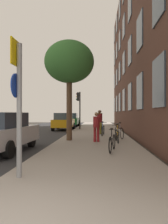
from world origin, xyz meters
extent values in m
plane|color=#332D28|center=(-2.40, 15.00, 0.00)|extent=(41.80, 41.80, 0.00)
cube|color=#2D2D30|center=(-4.50, 15.00, 0.01)|extent=(7.00, 38.00, 0.01)
cube|color=#9E9389|center=(1.10, 15.00, 0.06)|extent=(4.20, 38.00, 0.12)
cube|color=#513328|center=(3.70, 14.50, 6.76)|extent=(0.50, 27.00, 13.52)
cube|color=#384756|center=(3.42, 5.57, 2.72)|extent=(0.06, 1.57, 1.83)
cube|color=#384756|center=(3.42, 9.14, 2.72)|extent=(0.06, 1.57, 1.83)
cube|color=#384756|center=(3.42, 12.71, 2.72)|extent=(0.06, 1.57, 1.83)
cube|color=#384756|center=(3.42, 16.29, 2.72)|extent=(0.06, 1.57, 1.83)
cube|color=#384756|center=(3.42, 19.86, 2.72)|extent=(0.06, 1.57, 1.83)
cube|color=#384756|center=(3.42, 23.43, 2.72)|extent=(0.06, 1.57, 1.83)
cube|color=#384756|center=(3.42, 27.00, 2.72)|extent=(0.06, 1.57, 1.83)
cube|color=#384756|center=(3.42, 9.14, 5.85)|extent=(0.06, 1.57, 1.83)
cube|color=#384756|center=(3.42, 12.71, 5.85)|extent=(0.06, 1.57, 1.83)
cube|color=#384756|center=(3.42, 16.29, 5.85)|extent=(0.06, 1.57, 1.83)
cube|color=#384756|center=(3.42, 19.86, 5.85)|extent=(0.06, 1.57, 1.83)
cube|color=#384756|center=(3.42, 23.43, 5.85)|extent=(0.06, 1.57, 1.83)
cube|color=#384756|center=(3.42, 27.00, 5.85)|extent=(0.06, 1.57, 1.83)
cube|color=#384756|center=(3.42, 12.71, 8.98)|extent=(0.06, 1.57, 1.83)
cube|color=#384756|center=(3.42, 16.29, 8.98)|extent=(0.06, 1.57, 1.83)
cube|color=#384756|center=(3.42, 19.86, 8.98)|extent=(0.06, 1.57, 1.83)
cube|color=#384756|center=(3.42, 23.43, 8.98)|extent=(0.06, 1.57, 1.83)
cube|color=#384756|center=(3.42, 27.00, 8.98)|extent=(0.06, 1.57, 1.83)
cube|color=#384756|center=(3.42, 19.86, 12.11)|extent=(0.06, 1.57, 1.83)
cube|color=#384756|center=(3.42, 23.43, 12.11)|extent=(0.06, 1.57, 1.83)
cube|color=#384756|center=(3.42, 27.00, 12.11)|extent=(0.06, 1.57, 1.83)
cylinder|color=gray|center=(-0.56, 2.52, 1.67)|extent=(0.12, 0.12, 3.09)
cube|color=yellow|center=(-0.64, 2.52, 2.99)|extent=(0.03, 0.60, 0.60)
cylinder|color=#14339E|center=(-0.64, 2.52, 2.24)|extent=(0.03, 0.56, 0.56)
cylinder|color=black|center=(-0.51, 18.37, 1.89)|extent=(0.12, 0.12, 3.53)
cube|color=black|center=(-0.69, 18.37, 3.20)|extent=(0.20, 0.24, 0.80)
sphere|color=#4B0707|center=(-0.80, 18.37, 3.46)|extent=(0.16, 0.16, 0.16)
sphere|color=orange|center=(-0.80, 18.37, 3.20)|extent=(0.16, 0.16, 0.16)
sphere|color=#083E11|center=(-0.80, 18.37, 2.94)|extent=(0.16, 0.16, 0.16)
cylinder|color=brown|center=(-0.34, 9.52, 1.87)|extent=(0.31, 0.31, 3.50)
ellipsoid|color=#387533|center=(-0.34, 9.52, 4.44)|extent=(2.74, 2.74, 2.33)
torus|color=black|center=(1.90, 6.59, 0.43)|extent=(0.17, 0.62, 0.63)
torus|color=black|center=(1.70, 5.63, 0.43)|extent=(0.17, 0.62, 0.63)
cylinder|color=black|center=(1.80, 6.11, 0.61)|extent=(0.22, 0.83, 0.04)
cylinder|color=black|center=(1.75, 5.87, 0.53)|extent=(0.15, 0.50, 0.27)
cylinder|color=black|center=(1.77, 5.97, 0.85)|extent=(0.04, 0.04, 0.28)
cube|color=black|center=(1.77, 5.97, 1.01)|extent=(0.10, 0.24, 0.06)
cylinder|color=#4C4C4C|center=(1.90, 6.59, 0.93)|extent=(0.42, 0.12, 0.03)
torus|color=black|center=(2.21, 9.30, 0.45)|extent=(0.05, 0.65, 0.65)
torus|color=black|center=(2.22, 8.32, 0.45)|extent=(0.05, 0.65, 0.65)
cylinder|color=#C68C19|center=(2.21, 8.81, 0.62)|extent=(0.05, 0.84, 0.04)
cylinder|color=#C68C19|center=(2.22, 8.56, 0.54)|extent=(0.05, 0.51, 0.28)
cylinder|color=#C68C19|center=(2.22, 8.66, 0.87)|extent=(0.04, 0.04, 0.28)
cube|color=black|center=(2.22, 8.66, 1.03)|extent=(0.10, 0.24, 0.06)
cylinder|color=#4C4C4C|center=(2.21, 9.30, 0.95)|extent=(0.42, 0.04, 0.03)
torus|color=black|center=(2.39, 11.18, 0.45)|extent=(0.17, 0.66, 0.66)
torus|color=black|center=(2.60, 10.14, 0.45)|extent=(0.17, 0.66, 0.66)
cylinder|color=#99999E|center=(2.49, 10.66, 0.63)|extent=(0.22, 0.89, 0.04)
cylinder|color=#99999E|center=(2.55, 10.40, 0.55)|extent=(0.15, 0.54, 0.29)
cylinder|color=#99999E|center=(2.52, 10.51, 0.88)|extent=(0.04, 0.04, 0.28)
cube|color=black|center=(2.52, 10.51, 1.04)|extent=(0.10, 0.24, 0.06)
cylinder|color=#4C4C4C|center=(2.39, 11.18, 0.96)|extent=(0.42, 0.11, 0.03)
torus|color=black|center=(1.62, 12.69, 0.45)|extent=(0.12, 0.65, 0.66)
torus|color=black|center=(1.50, 11.74, 0.45)|extent=(0.12, 0.65, 0.66)
cylinder|color=#194C99|center=(1.56, 12.22, 0.63)|extent=(0.15, 0.81, 0.04)
cylinder|color=#194C99|center=(1.53, 11.98, 0.55)|extent=(0.11, 0.49, 0.27)
cylinder|color=#194C99|center=(1.54, 12.07, 0.88)|extent=(0.04, 0.04, 0.28)
cube|color=black|center=(1.54, 12.07, 1.04)|extent=(0.10, 0.24, 0.06)
cylinder|color=#4C4C4C|center=(1.62, 12.69, 0.96)|extent=(0.42, 0.08, 0.03)
cylinder|color=maroon|center=(1.08, 8.92, 0.49)|extent=(0.14, 0.14, 0.75)
cylinder|color=maroon|center=(1.25, 8.92, 0.49)|extent=(0.14, 0.14, 0.75)
cylinder|color=maroon|center=(1.16, 8.92, 1.15)|extent=(0.45, 0.45, 0.56)
sphere|color=#936B4C|center=(1.16, 8.92, 1.55)|extent=(0.20, 0.20, 0.20)
cylinder|color=olive|center=(1.24, 13.30, 0.54)|extent=(0.16, 0.16, 0.83)
cylinder|color=olive|center=(1.43, 13.30, 0.54)|extent=(0.16, 0.16, 0.83)
cylinder|color=maroon|center=(1.34, 13.30, 1.27)|extent=(0.50, 0.50, 0.62)
sphere|color=brown|center=(1.34, 13.30, 1.71)|extent=(0.23, 0.23, 0.23)
cylinder|color=olive|center=(1.32, 17.59, 0.55)|extent=(0.16, 0.16, 0.85)
cylinder|color=olive|center=(1.52, 17.59, 0.55)|extent=(0.16, 0.16, 0.85)
cylinder|color=olive|center=(1.42, 17.59, 1.30)|extent=(0.55, 0.55, 0.64)
sphere|color=tan|center=(1.42, 17.59, 1.76)|extent=(0.23, 0.23, 0.23)
cube|color=silver|center=(-2.67, 6.33, 0.68)|extent=(1.96, 4.14, 0.70)
cube|color=#2D3847|center=(-2.67, 6.12, 1.33)|extent=(1.59, 2.34, 0.60)
cylinder|color=black|center=(-1.86, 7.63, 0.33)|extent=(0.22, 0.64, 0.64)
cylinder|color=black|center=(-1.86, 5.02, 0.33)|extent=(0.22, 0.64, 0.64)
cube|color=orange|center=(-2.05, 18.23, 0.68)|extent=(1.78, 4.00, 0.70)
cube|color=#384756|center=(-2.05, 18.03, 1.33)|extent=(1.48, 2.25, 0.60)
cylinder|color=black|center=(-2.83, 19.50, 0.33)|extent=(0.22, 0.64, 0.64)
cylinder|color=black|center=(-1.27, 19.50, 0.33)|extent=(0.22, 0.64, 0.64)
cylinder|color=black|center=(-2.83, 16.95, 0.33)|extent=(0.22, 0.64, 0.64)
cylinder|color=black|center=(-1.27, 16.95, 0.33)|extent=(0.22, 0.64, 0.64)
cube|color=#19662D|center=(-2.14, 24.14, 0.68)|extent=(1.96, 4.12, 0.70)
cube|color=#384756|center=(-2.14, 23.94, 1.33)|extent=(1.61, 2.32, 0.60)
cylinder|color=black|center=(-2.98, 25.44, 0.33)|extent=(0.22, 0.64, 0.64)
cylinder|color=black|center=(-1.29, 25.44, 0.33)|extent=(0.22, 0.64, 0.64)
cylinder|color=black|center=(-2.98, 22.84, 0.33)|extent=(0.22, 0.64, 0.64)
cylinder|color=black|center=(-1.29, 22.84, 0.33)|extent=(0.22, 0.64, 0.64)
camera|label=1|loc=(1.27, -2.39, 1.59)|focal=34.93mm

